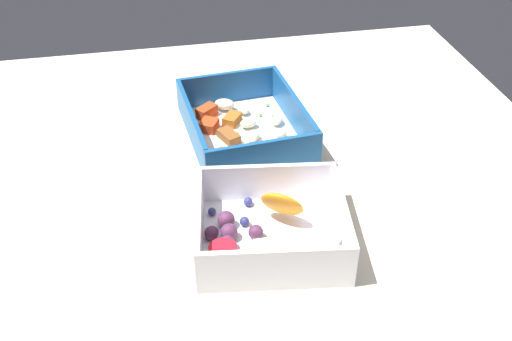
{
  "coord_description": "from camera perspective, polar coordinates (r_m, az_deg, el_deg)",
  "views": [
    {
      "loc": [
        -58.4,
        12.69,
        47.36
      ],
      "look_at": [
        -1.16,
        1.28,
        4.0
      ],
      "focal_mm": 42.31,
      "sensor_mm": 36.0,
      "label": 1
    }
  ],
  "objects": [
    {
      "name": "table_surface",
      "position": [
        0.76,
        0.78,
        -1.2
      ],
      "size": [
        80.0,
        80.0,
        2.0
      ],
      "primitive_type": "cube",
      "color": "beige",
      "rests_on": "ground"
    },
    {
      "name": "fruit_bowl",
      "position": [
        0.65,
        1.11,
        -5.59
      ],
      "size": [
        16.29,
        17.58,
        5.6
      ],
      "rotation": [
        0.0,
        0.0,
        -0.14
      ],
      "color": "white",
      "rests_on": "table_surface"
    },
    {
      "name": "pasta_container",
      "position": [
        0.81,
        -1.2,
        4.11
      ],
      "size": [
        20.12,
        16.39,
        5.26
      ],
      "rotation": [
        0.0,
        0.0,
        0.09
      ],
      "color": "white",
      "rests_on": "table_surface"
    }
  ]
}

